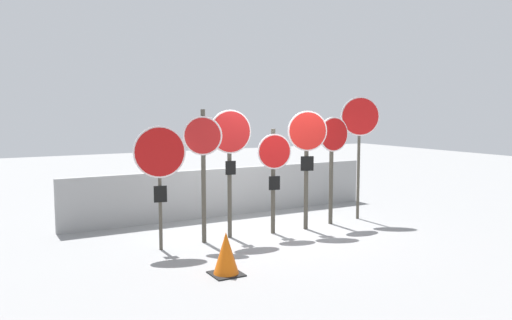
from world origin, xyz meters
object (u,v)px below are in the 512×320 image
Objects in this scene: stop_sign_4 at (307,148)px; stop_sign_6 at (360,128)px; stop_sign_0 at (160,160)px; traffic_cone_0 at (226,254)px; stop_sign_1 at (203,154)px; stop_sign_2 at (230,148)px; stop_sign_3 at (274,165)px; stop_sign_5 at (333,150)px.

stop_sign_4 is 0.89× the size of stop_sign_6.
traffic_cone_0 is at bearing -63.67° from stop_sign_0.
stop_sign_6 is (4.73, 0.29, 0.47)m from stop_sign_0.
stop_sign_1 is (0.86, 0.11, 0.06)m from stop_sign_0.
stop_sign_0 is at bearing -143.69° from stop_sign_1.
stop_sign_2 is 0.97m from stop_sign_3.
stop_sign_1 is at bearing -151.33° from stop_sign_6.
stop_sign_5 is 4.15m from traffic_cone_0.
stop_sign_5 reaches higher than stop_sign_0.
stop_sign_5 reaches higher than stop_sign_3.
traffic_cone_0 is at bearing -150.17° from stop_sign_5.
stop_sign_4 is at bearing 27.56° from stop_sign_1.
stop_sign_1 is at bearing 77.10° from traffic_cone_0.
stop_sign_5 is at bearing 30.68° from stop_sign_1.
stop_sign_0 is 0.80× the size of stop_sign_6.
stop_sign_6 is (0.84, 0.11, 0.45)m from stop_sign_5.
stop_sign_5 is at bearing -146.35° from stop_sign_6.
stop_sign_2 is at bearing 62.01° from traffic_cone_0.
stop_sign_2 is (1.45, 0.19, 0.13)m from stop_sign_0.
traffic_cone_0 is at bearing -125.79° from stop_sign_3.
stop_sign_5 is at bearing 30.39° from stop_sign_4.
stop_sign_2 is 1.68m from stop_sign_4.
stop_sign_6 reaches higher than stop_sign_4.
stop_sign_0 is at bearing -167.23° from stop_sign_3.
stop_sign_2 reaches higher than stop_sign_5.
stop_sign_5 is at bearing 28.84° from traffic_cone_0.
stop_sign_3 is 2.48m from stop_sign_6.
stop_sign_6 reaches higher than stop_sign_0.
stop_sign_6 is (3.28, 0.11, 0.33)m from stop_sign_2.
stop_sign_4 is 3.76× the size of traffic_cone_0.
stop_sign_0 is 0.89× the size of stop_sign_1.
stop_sign_5 is 3.56× the size of traffic_cone_0.
traffic_cone_0 is at bearing -126.86° from stop_sign_4.
traffic_cone_0 is at bearing -73.62° from stop_sign_1.
stop_sign_2 reaches higher than traffic_cone_0.
stop_sign_0 is 0.89× the size of stop_sign_2.
stop_sign_4 is at bearing -145.04° from stop_sign_6.
stop_sign_5 reaches higher than traffic_cone_0.
traffic_cone_0 is (-2.69, -1.76, -1.38)m from stop_sign_4.
stop_sign_0 is 4.76m from stop_sign_6.
stop_sign_4 is 3.50m from traffic_cone_0.
stop_sign_1 is 1.00× the size of stop_sign_2.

